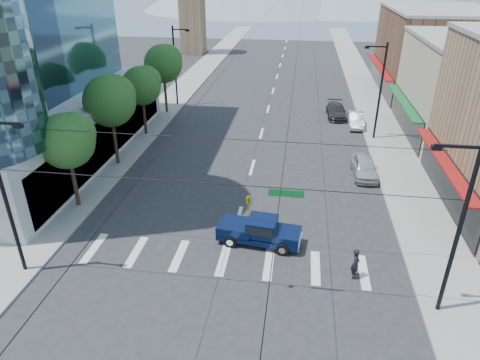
% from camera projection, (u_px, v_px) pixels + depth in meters
% --- Properties ---
extents(ground, '(160.00, 160.00, 0.00)m').
position_uv_depth(ground, '(222.00, 277.00, 23.04)').
color(ground, '#28282B').
rests_on(ground, ground).
extents(sidewalk_left, '(4.00, 120.00, 0.15)m').
position_uv_depth(sidewalk_left, '(189.00, 83.00, 59.81)').
color(sidewalk_left, gray).
rests_on(sidewalk_left, ground).
extents(sidewalk_right, '(4.00, 120.00, 0.15)m').
position_uv_depth(sidewalk_right, '(364.00, 90.00, 56.79)').
color(sidewalk_right, gray).
rests_on(sidewalk_right, ground).
extents(shop_mid, '(12.00, 14.00, 9.00)m').
position_uv_depth(shop_mid, '(479.00, 91.00, 39.67)').
color(shop_mid, tan).
rests_on(shop_mid, ground).
extents(shop_far, '(12.00, 18.00, 10.00)m').
position_uv_depth(shop_far, '(435.00, 53.00, 53.56)').
color(shop_far, brown).
rests_on(shop_far, ground).
extents(tree_near, '(3.65, 3.64, 6.71)m').
position_uv_depth(tree_near, '(69.00, 139.00, 27.55)').
color(tree_near, black).
rests_on(tree_near, ground).
extents(tree_midnear, '(4.09, 4.09, 7.52)m').
position_uv_depth(tree_midnear, '(111.00, 99.00, 33.45)').
color(tree_midnear, black).
rests_on(tree_midnear, ground).
extents(tree_midfar, '(3.65, 3.64, 6.71)m').
position_uv_depth(tree_midfar, '(143.00, 84.00, 39.90)').
color(tree_midfar, black).
rests_on(tree_midfar, ground).
extents(tree_far, '(4.09, 4.09, 7.52)m').
position_uv_depth(tree_far, '(164.00, 62.00, 45.80)').
color(tree_far, black).
rests_on(tree_far, ground).
extents(signal_rig, '(21.80, 0.20, 9.00)m').
position_uv_depth(signal_rig, '(221.00, 213.00, 20.03)').
color(signal_rig, black).
rests_on(signal_rig, ground).
extents(lamp_pole_nw, '(2.00, 0.25, 9.00)m').
position_uv_depth(lamp_pole_nw, '(176.00, 63.00, 48.61)').
color(lamp_pole_nw, black).
rests_on(lamp_pole_nw, ground).
extents(lamp_pole_ne, '(2.00, 0.25, 9.00)m').
position_uv_depth(lamp_pole_ne, '(379.00, 88.00, 38.87)').
color(lamp_pole_ne, black).
rests_on(lamp_pole_ne, ground).
extents(pickup_truck, '(5.18, 2.39, 1.70)m').
position_uv_depth(pickup_truck, '(259.00, 230.00, 25.49)').
color(pickup_truck, '#071335').
rests_on(pickup_truck, ground).
extents(pedestrian, '(0.49, 0.69, 1.79)m').
position_uv_depth(pedestrian, '(356.00, 263.00, 22.66)').
color(pedestrian, black).
rests_on(pedestrian, ground).
extents(parked_car_near, '(1.92, 4.52, 1.52)m').
position_uv_depth(parked_car_near, '(365.00, 167.00, 33.73)').
color(parked_car_near, silver).
rests_on(parked_car_near, ground).
extents(parked_car_mid, '(1.49, 4.24, 1.40)m').
position_uv_depth(parked_car_mid, '(356.00, 120.00, 44.00)').
color(parked_car_mid, silver).
rests_on(parked_car_mid, ground).
extents(parked_car_far, '(2.16, 4.87, 1.39)m').
position_uv_depth(parked_car_far, '(336.00, 111.00, 46.70)').
color(parked_car_far, '#2E2D30').
rests_on(parked_car_far, ground).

